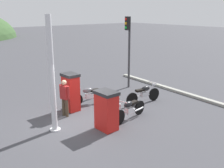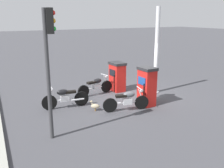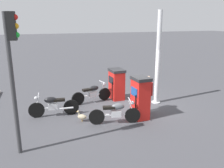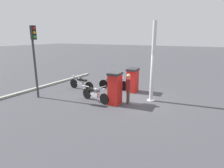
{
  "view_description": "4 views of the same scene",
  "coord_description": "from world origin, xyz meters",
  "px_view_note": "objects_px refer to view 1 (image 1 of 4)",
  "views": [
    {
      "loc": [
        -5.39,
        -8.31,
        4.29
      ],
      "look_at": [
        1.77,
        0.37,
        1.11
      ],
      "focal_mm": 42.15,
      "sensor_mm": 36.0,
      "label": 1
    },
    {
      "loc": [
        6.46,
        9.6,
        3.72
      ],
      "look_at": [
        0.99,
        -0.32,
        0.68
      ],
      "focal_mm": 40.76,
      "sensor_mm": 36.0,
      "label": 2
    },
    {
      "loc": [
        4.19,
        8.94,
        3.74
      ],
      "look_at": [
        0.96,
        0.24,
        1.21
      ],
      "focal_mm": 37.7,
      "sensor_mm": 36.0,
      "label": 3
    },
    {
      "loc": [
        -3.81,
        9.36,
        3.41
      ],
      "look_at": [
        1.1,
        -0.24,
        0.61
      ],
      "focal_mm": 29.69,
      "sensor_mm": 36.0,
      "label": 4
    }
  ],
  "objects_px": {
    "canopy_support_pole": "(52,77)",
    "attendant_person": "(65,96)",
    "roadside_traffic_light": "(128,40)",
    "fuel_pump_near": "(106,110)",
    "wandering_duck": "(116,98)",
    "motorcycle_far_pump": "(90,95)",
    "motorcycle_extra": "(144,93)",
    "fuel_pump_far": "(71,92)",
    "motorcycle_near_pump": "(130,109)"
  },
  "relations": [
    {
      "from": "wandering_duck",
      "to": "canopy_support_pole",
      "type": "distance_m",
      "value": 4.25
    },
    {
      "from": "motorcycle_extra",
      "to": "motorcycle_far_pump",
      "type": "bearing_deg",
      "value": 143.9
    },
    {
      "from": "fuel_pump_near",
      "to": "roadside_traffic_light",
      "type": "relative_size",
      "value": 0.37
    },
    {
      "from": "attendant_person",
      "to": "fuel_pump_far",
      "type": "bearing_deg",
      "value": 37.93
    },
    {
      "from": "motorcycle_far_pump",
      "to": "attendant_person",
      "type": "distance_m",
      "value": 1.78
    },
    {
      "from": "motorcycle_near_pump",
      "to": "wandering_duck",
      "type": "height_order",
      "value": "motorcycle_near_pump"
    },
    {
      "from": "roadside_traffic_light",
      "to": "fuel_pump_near",
      "type": "bearing_deg",
      "value": -140.8
    },
    {
      "from": "attendant_person",
      "to": "canopy_support_pole",
      "type": "bearing_deg",
      "value": -136.62
    },
    {
      "from": "wandering_duck",
      "to": "motorcycle_extra",
      "type": "bearing_deg",
      "value": -44.4
    },
    {
      "from": "fuel_pump_near",
      "to": "attendant_person",
      "type": "bearing_deg",
      "value": 104.94
    },
    {
      "from": "wandering_duck",
      "to": "canopy_support_pole",
      "type": "height_order",
      "value": "canopy_support_pole"
    },
    {
      "from": "roadside_traffic_light",
      "to": "motorcycle_near_pump",
      "type": "bearing_deg",
      "value": -131.88
    },
    {
      "from": "fuel_pump_far",
      "to": "motorcycle_extra",
      "type": "distance_m",
      "value": 3.47
    },
    {
      "from": "motorcycle_far_pump",
      "to": "attendant_person",
      "type": "xyz_separation_m",
      "value": [
        -1.63,
        -0.58,
        0.43
      ]
    },
    {
      "from": "fuel_pump_far",
      "to": "attendant_person",
      "type": "bearing_deg",
      "value": -142.07
    },
    {
      "from": "motorcycle_extra",
      "to": "roadside_traffic_light",
      "type": "distance_m",
      "value": 3.49
    },
    {
      "from": "canopy_support_pole",
      "to": "attendant_person",
      "type": "bearing_deg",
      "value": 43.38
    },
    {
      "from": "fuel_pump_near",
      "to": "attendant_person",
      "type": "relative_size",
      "value": 0.95
    },
    {
      "from": "motorcycle_near_pump",
      "to": "roadside_traffic_light",
      "type": "bearing_deg",
      "value": 48.12
    },
    {
      "from": "wandering_duck",
      "to": "roadside_traffic_light",
      "type": "xyz_separation_m",
      "value": [
        2.12,
        1.49,
        2.48
      ]
    },
    {
      "from": "wandering_duck",
      "to": "fuel_pump_near",
      "type": "bearing_deg",
      "value": -137.29
    },
    {
      "from": "fuel_pump_near",
      "to": "motorcycle_extra",
      "type": "bearing_deg",
      "value": 19.64
    },
    {
      "from": "motorcycle_extra",
      "to": "roadside_traffic_light",
      "type": "bearing_deg",
      "value": 63.89
    },
    {
      "from": "motorcycle_far_pump",
      "to": "wandering_duck",
      "type": "bearing_deg",
      "value": -27.64
    },
    {
      "from": "motorcycle_near_pump",
      "to": "roadside_traffic_light",
      "type": "relative_size",
      "value": 0.5
    },
    {
      "from": "fuel_pump_near",
      "to": "motorcycle_far_pump",
      "type": "bearing_deg",
      "value": 67.87
    },
    {
      "from": "fuel_pump_near",
      "to": "motorcycle_near_pump",
      "type": "relative_size",
      "value": 0.75
    },
    {
      "from": "fuel_pump_near",
      "to": "canopy_support_pole",
      "type": "xyz_separation_m",
      "value": [
        -1.52,
        1.15,
        1.25
      ]
    },
    {
      "from": "motorcycle_far_pump",
      "to": "canopy_support_pole",
      "type": "distance_m",
      "value": 3.38
    },
    {
      "from": "motorcycle_far_pump",
      "to": "fuel_pump_near",
      "type": "bearing_deg",
      "value": -112.13
    },
    {
      "from": "roadside_traffic_light",
      "to": "wandering_duck",
      "type": "bearing_deg",
      "value": -144.89
    },
    {
      "from": "motorcycle_extra",
      "to": "attendant_person",
      "type": "distance_m",
      "value": 3.85
    },
    {
      "from": "fuel_pump_near",
      "to": "wandering_duck",
      "type": "height_order",
      "value": "fuel_pump_near"
    },
    {
      "from": "fuel_pump_far",
      "to": "wandering_duck",
      "type": "height_order",
      "value": "fuel_pump_far"
    },
    {
      "from": "motorcycle_extra",
      "to": "attendant_person",
      "type": "relative_size",
      "value": 1.26
    },
    {
      "from": "canopy_support_pole",
      "to": "fuel_pump_near",
      "type": "bearing_deg",
      "value": -37.16
    },
    {
      "from": "motorcycle_near_pump",
      "to": "motorcycle_extra",
      "type": "distance_m",
      "value": 2.16
    },
    {
      "from": "wandering_duck",
      "to": "fuel_pump_far",
      "type": "bearing_deg",
      "value": 168.52
    },
    {
      "from": "fuel_pump_near",
      "to": "motorcycle_far_pump",
      "type": "relative_size",
      "value": 0.78
    },
    {
      "from": "motorcycle_far_pump",
      "to": "canopy_support_pole",
      "type": "xyz_separation_m",
      "value": [
        -2.6,
        -1.49,
        1.55
      ]
    },
    {
      "from": "motorcycle_far_pump",
      "to": "wandering_duck",
      "type": "relative_size",
      "value": 4.35
    },
    {
      "from": "fuel_pump_far",
      "to": "motorcycle_extra",
      "type": "xyz_separation_m",
      "value": [
        3.16,
        -1.37,
        -0.38
      ]
    },
    {
      "from": "attendant_person",
      "to": "wandering_duck",
      "type": "bearing_deg",
      "value": -0.43
    },
    {
      "from": "motorcycle_extra",
      "to": "wandering_duck",
      "type": "bearing_deg",
      "value": 135.6
    },
    {
      "from": "fuel_pump_near",
      "to": "motorcycle_extra",
      "type": "distance_m",
      "value": 3.37
    },
    {
      "from": "fuel_pump_far",
      "to": "motorcycle_near_pump",
      "type": "relative_size",
      "value": 0.85
    },
    {
      "from": "wandering_duck",
      "to": "attendant_person",
      "type": "bearing_deg",
      "value": 179.57
    },
    {
      "from": "motorcycle_extra",
      "to": "wandering_duck",
      "type": "distance_m",
      "value": 1.34
    },
    {
      "from": "attendant_person",
      "to": "canopy_support_pole",
      "type": "distance_m",
      "value": 1.74
    },
    {
      "from": "roadside_traffic_light",
      "to": "fuel_pump_far",
      "type": "bearing_deg",
      "value": -166.51
    }
  ]
}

